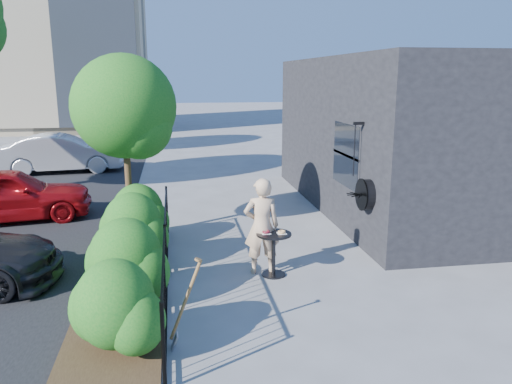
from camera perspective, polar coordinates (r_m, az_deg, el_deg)
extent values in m
plane|color=gray|center=(9.00, -0.39, -9.96)|extent=(120.00, 120.00, 0.00)
cube|color=black|center=(14.46, 18.76, 6.38)|extent=(6.00, 9.00, 4.00)
cube|color=black|center=(11.37, 10.26, 4.18)|extent=(0.04, 1.60, 1.40)
cube|color=black|center=(11.37, 10.28, 4.18)|extent=(0.05, 1.70, 0.06)
cylinder|color=black|center=(10.07, 12.50, -0.26)|extent=(0.18, 0.60, 0.60)
cylinder|color=black|center=(10.03, 11.97, -0.29)|extent=(0.03, 0.64, 0.64)
cube|color=black|center=(10.31, 11.73, 7.69)|extent=(0.25, 0.06, 0.06)
cylinder|color=black|center=(10.34, 11.17, 4.66)|extent=(0.02, 0.02, 1.05)
cylinder|color=black|center=(5.97, -10.54, -17.04)|extent=(0.05, 0.05, 1.10)
cylinder|color=black|center=(8.70, -10.27, -7.11)|extent=(0.05, 0.05, 1.10)
cylinder|color=black|center=(11.56, -10.14, -2.00)|extent=(0.05, 0.05, 1.10)
cube|color=black|center=(8.54, -10.41, -3.90)|extent=(0.03, 6.00, 0.03)
cube|color=black|center=(8.86, -10.15, -9.84)|extent=(0.03, 6.00, 0.03)
cylinder|color=black|center=(6.06, -10.52, -16.56)|extent=(0.02, 0.02, 1.04)
cylinder|color=black|center=(6.23, -10.50, -15.66)|extent=(0.02, 0.02, 1.04)
cylinder|color=black|center=(6.41, -10.48, -14.80)|extent=(0.02, 0.02, 1.04)
cylinder|color=black|center=(6.59, -10.45, -13.99)|extent=(0.02, 0.02, 1.04)
cylinder|color=black|center=(6.77, -10.43, -13.22)|extent=(0.02, 0.02, 1.04)
cylinder|color=black|center=(6.95, -10.41, -12.50)|extent=(0.02, 0.02, 1.04)
cylinder|color=black|center=(7.13, -10.39, -11.80)|extent=(0.02, 0.02, 1.04)
cylinder|color=black|center=(7.31, -10.38, -11.15)|extent=(0.02, 0.02, 1.04)
cylinder|color=black|center=(7.49, -10.36, -10.52)|extent=(0.02, 0.02, 1.04)
cylinder|color=black|center=(7.68, -10.34, -9.93)|extent=(0.02, 0.02, 1.04)
cylinder|color=black|center=(7.86, -10.33, -9.36)|extent=(0.02, 0.02, 1.04)
cylinder|color=black|center=(8.05, -10.32, -8.82)|extent=(0.02, 0.02, 1.04)
cylinder|color=black|center=(8.23, -10.30, -8.30)|extent=(0.02, 0.02, 1.04)
cylinder|color=black|center=(8.42, -10.29, -7.81)|extent=(0.02, 0.02, 1.04)
cylinder|color=black|center=(8.61, -10.28, -7.34)|extent=(0.02, 0.02, 1.04)
cylinder|color=black|center=(8.79, -10.26, -6.89)|extent=(0.02, 0.02, 1.04)
cylinder|color=black|center=(8.98, -10.25, -6.45)|extent=(0.02, 0.02, 1.04)
cylinder|color=black|center=(9.17, -10.24, -6.04)|extent=(0.02, 0.02, 1.04)
cylinder|color=black|center=(9.36, -10.23, -5.64)|extent=(0.02, 0.02, 1.04)
cylinder|color=black|center=(9.55, -10.22, -5.26)|extent=(0.02, 0.02, 1.04)
cylinder|color=black|center=(9.74, -10.21, -4.89)|extent=(0.02, 0.02, 1.04)
cylinder|color=black|center=(9.93, -10.20, -4.54)|extent=(0.02, 0.02, 1.04)
cylinder|color=black|center=(10.12, -10.20, -4.20)|extent=(0.02, 0.02, 1.04)
cylinder|color=black|center=(10.31, -10.19, -3.87)|extent=(0.02, 0.02, 1.04)
cylinder|color=black|center=(10.50, -10.18, -3.55)|extent=(0.02, 0.02, 1.04)
cylinder|color=black|center=(10.70, -10.17, -3.25)|extent=(0.02, 0.02, 1.04)
cylinder|color=black|center=(10.89, -10.16, -2.95)|extent=(0.02, 0.02, 1.04)
cylinder|color=black|center=(11.08, -10.16, -2.67)|extent=(0.02, 0.02, 1.04)
cylinder|color=black|center=(11.27, -10.15, -2.40)|extent=(0.02, 0.02, 1.04)
cylinder|color=black|center=(11.47, -10.14, -2.13)|extent=(0.02, 0.02, 1.04)
cube|color=#382616|center=(8.93, -14.70, -10.32)|extent=(1.30, 6.00, 0.08)
ellipsoid|color=#16611A|center=(6.66, -15.79, -12.55)|extent=(1.10, 1.10, 1.24)
ellipsoid|color=#16611A|center=(8.12, -14.62, -7.70)|extent=(1.10, 1.10, 1.24)
ellipsoid|color=#16611A|center=(9.54, -13.88, -4.52)|extent=(1.10, 1.10, 1.24)
ellipsoid|color=#16611A|center=(10.88, -13.36, -2.31)|extent=(1.10, 1.10, 1.24)
cylinder|color=#3F2B19|center=(11.26, -14.35, 0.78)|extent=(0.14, 0.14, 2.40)
sphere|color=#16611A|center=(11.04, -14.84, 9.13)|extent=(2.20, 2.20, 2.20)
sphere|color=#16611A|center=(10.84, -13.23, 7.40)|extent=(1.43, 1.43, 1.43)
cylinder|color=black|center=(8.91, 2.05, -4.84)|extent=(0.63, 0.63, 0.03)
cylinder|color=black|center=(9.04, 2.03, -7.19)|extent=(0.06, 0.06, 0.76)
cylinder|color=black|center=(9.18, 2.01, -9.39)|extent=(0.42, 0.42, 0.03)
cube|color=white|center=(8.90, 1.16, -4.73)|extent=(0.16, 0.16, 0.01)
cube|color=white|center=(8.90, 2.96, -4.73)|extent=(0.16, 0.16, 0.01)
torus|color=#540E17|center=(8.89, 1.16, -4.57)|extent=(0.14, 0.14, 0.05)
torus|color=tan|center=(8.90, 2.96, -4.57)|extent=(0.14, 0.14, 0.05)
imported|color=#D5AF8A|center=(9.00, 0.65, -3.93)|extent=(0.67, 0.46, 1.77)
cylinder|color=brown|center=(6.70, -8.03, -12.13)|extent=(0.46, 0.04, 1.09)
cube|color=gray|center=(6.97, -9.30, -16.58)|extent=(0.11, 0.17, 0.23)
cylinder|color=brown|center=(6.49, -6.63, -7.71)|extent=(0.10, 0.09, 0.06)
imported|color=#AA0E13|center=(13.77, -26.59, -0.25)|extent=(4.16, 2.24, 1.35)
imported|color=#B1B1B6|center=(20.00, -21.21, 4.16)|extent=(4.46, 1.91, 1.43)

